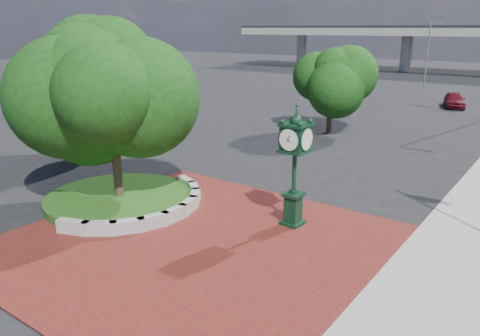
% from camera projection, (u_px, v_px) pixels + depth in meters
% --- Properties ---
extents(ground, '(200.00, 200.00, 0.00)m').
position_uv_depth(ground, '(211.00, 233.00, 17.03)').
color(ground, black).
rests_on(ground, ground).
extents(plaza, '(12.00, 12.00, 0.04)m').
position_uv_depth(plaza, '(192.00, 242.00, 16.26)').
color(plaza, '#5E1616').
rests_on(plaza, ground).
extents(planter_wall, '(2.96, 6.77, 0.54)m').
position_uv_depth(planter_wall, '(158.00, 209.00, 18.48)').
color(planter_wall, '#9E9B93').
rests_on(planter_wall, ground).
extents(grass_bed, '(6.10, 6.10, 0.40)m').
position_uv_depth(grass_bed, '(120.00, 199.00, 19.80)').
color(grass_bed, '#184614').
rests_on(grass_bed, ground).
extents(tree_planter, '(5.20, 5.20, 6.33)m').
position_uv_depth(tree_planter, '(113.00, 117.00, 18.78)').
color(tree_planter, '#38281C').
rests_on(tree_planter, ground).
extents(tree_northwest, '(5.60, 5.60, 6.93)m').
position_uv_depth(tree_northwest, '(91.00, 82.00, 27.05)').
color(tree_northwest, '#38281C').
rests_on(tree_northwest, ground).
extents(tree_street, '(4.40, 4.40, 5.45)m').
position_uv_depth(tree_street, '(331.00, 87.00, 32.29)').
color(tree_street, '#38281C').
rests_on(tree_street, ground).
extents(post_clock, '(0.97, 0.97, 4.53)m').
position_uv_depth(post_clock, '(295.00, 162.00, 16.99)').
color(post_clock, black).
rests_on(post_clock, ground).
extents(parked_car, '(2.87, 4.47, 1.42)m').
position_uv_depth(parked_car, '(455.00, 100.00, 43.53)').
color(parked_car, maroon).
rests_on(parked_car, ground).
extents(street_lamp_far, '(1.85, 0.49, 8.27)m').
position_uv_depth(street_lamp_far, '(430.00, 50.00, 51.30)').
color(street_lamp_far, slate).
rests_on(street_lamp_far, ground).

